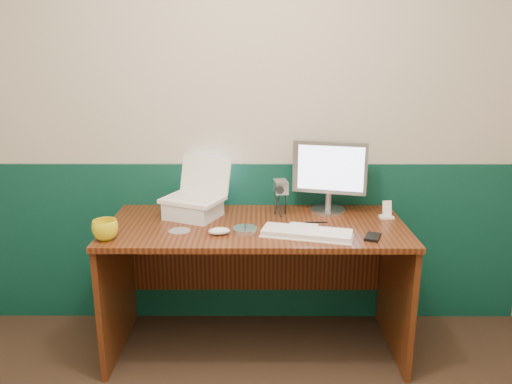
{
  "coord_description": "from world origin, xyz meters",
  "views": [
    {
      "loc": [
        0.11,
        -1.16,
        1.63
      ],
      "look_at": [
        0.1,
        1.23,
        0.97
      ],
      "focal_mm": 35.0,
      "sensor_mm": 36.0,
      "label": 1
    }
  ],
  "objects_px": {
    "desk": "(256,287)",
    "laptop": "(192,179)",
    "keyboard": "(307,234)",
    "mug": "(105,230)",
    "camcorder": "(281,198)",
    "monitor": "(329,177)"
  },
  "relations": [
    {
      "from": "camcorder",
      "to": "laptop",
      "type": "bearing_deg",
      "value": 177.31
    },
    {
      "from": "desk",
      "to": "mug",
      "type": "relative_size",
      "value": 12.63
    },
    {
      "from": "monitor",
      "to": "keyboard",
      "type": "bearing_deg",
      "value": -97.29
    },
    {
      "from": "monitor",
      "to": "mug",
      "type": "xyz_separation_m",
      "value": [
        -1.16,
        -0.45,
        -0.16
      ]
    },
    {
      "from": "laptop",
      "to": "monitor",
      "type": "height_order",
      "value": "monitor"
    },
    {
      "from": "monitor",
      "to": "keyboard",
      "type": "distance_m",
      "value": 0.47
    },
    {
      "from": "monitor",
      "to": "keyboard",
      "type": "relative_size",
      "value": 0.93
    },
    {
      "from": "desk",
      "to": "camcorder",
      "type": "relative_size",
      "value": 7.79
    },
    {
      "from": "desk",
      "to": "laptop",
      "type": "height_order",
      "value": "laptop"
    },
    {
      "from": "keyboard",
      "to": "camcorder",
      "type": "bearing_deg",
      "value": 123.91
    },
    {
      "from": "mug",
      "to": "laptop",
      "type": "bearing_deg",
      "value": 41.65
    },
    {
      "from": "camcorder",
      "to": "monitor",
      "type": "bearing_deg",
      "value": 5.31
    },
    {
      "from": "desk",
      "to": "laptop",
      "type": "relative_size",
      "value": 5.15
    },
    {
      "from": "laptop",
      "to": "mug",
      "type": "relative_size",
      "value": 2.45
    },
    {
      "from": "desk",
      "to": "camcorder",
      "type": "xyz_separation_m",
      "value": [
        0.14,
        0.15,
        0.48
      ]
    },
    {
      "from": "keyboard",
      "to": "mug",
      "type": "xyz_separation_m",
      "value": [
        -1.0,
        -0.05,
        0.04
      ]
    },
    {
      "from": "keyboard",
      "to": "mug",
      "type": "bearing_deg",
      "value": -162.57
    },
    {
      "from": "laptop",
      "to": "monitor",
      "type": "relative_size",
      "value": 0.75
    },
    {
      "from": "desk",
      "to": "monitor",
      "type": "relative_size",
      "value": 3.84
    },
    {
      "from": "laptop",
      "to": "camcorder",
      "type": "xyz_separation_m",
      "value": [
        0.49,
        0.04,
        -0.12
      ]
    },
    {
      "from": "mug",
      "to": "keyboard",
      "type": "bearing_deg",
      "value": 2.92
    },
    {
      "from": "desk",
      "to": "mug",
      "type": "distance_m",
      "value": 0.88
    }
  ]
}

